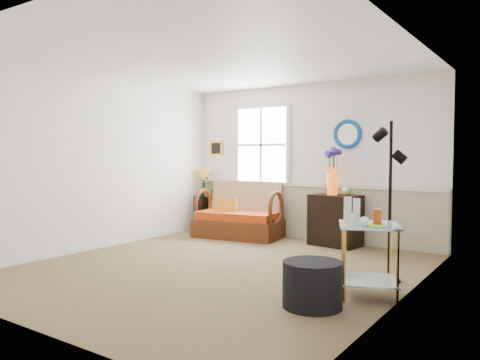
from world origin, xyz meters
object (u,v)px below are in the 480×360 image
Objects in this scene: loveseat at (239,210)px; cabinet at (335,220)px; lamp_stand at (205,213)px; floor_lamp at (390,202)px; ottoman at (312,284)px; side_table at (369,260)px.

cabinet is (1.68, 0.24, -0.08)m from loveseat.
lamp_stand is 0.80× the size of cabinet.
floor_lamp reaches higher than ottoman.
lamp_stand is at bearing 172.66° from floor_lamp.
side_table is at bearing -74.16° from floor_lamp.
loveseat is at bearing -164.59° from cabinet.
cabinet is (2.67, -0.07, 0.08)m from lamp_stand.
loveseat reaches higher than cabinet.
lamp_stand reaches higher than ottoman.
cabinet is at bearing -0.39° from loveseat.
loveseat is 0.81× the size of floor_lamp.
floor_lamp is at bearing -22.97° from lamp_stand.
cabinet is 1.43× the size of ottoman.
loveseat reaches higher than lamp_stand.
lamp_stand is 4.65m from side_table.
loveseat is 3.81m from ottoman.
side_table is (1.33, -2.31, -0.03)m from cabinet.
lamp_stand is 0.87× the size of side_table.
loveseat reaches higher than ottoman.
cabinet is at bearing 120.04° from side_table.
cabinet reaches higher than ottoman.
side_table is 0.41× the size of floor_lamp.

